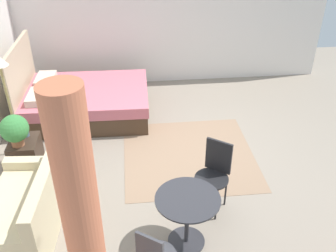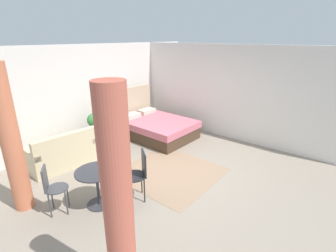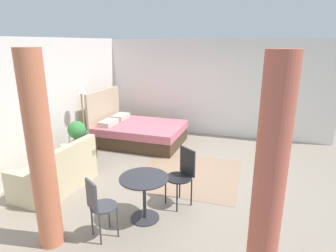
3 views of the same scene
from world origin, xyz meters
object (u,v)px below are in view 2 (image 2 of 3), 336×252
Objects in this scene: nightstand at (100,137)px; floor_lamp at (105,99)px; balcony_table at (97,181)px; cafe_chair_near_window at (139,171)px; cafe_chair_near_couch at (51,185)px; vase at (103,125)px; couch at (63,154)px; potted_plant at (94,120)px; bed at (155,126)px.

nightstand is 0.31× the size of floor_lamp.
balcony_table is at bearing -131.32° from floor_lamp.
balcony_table is 0.74m from cafe_chair_near_window.
cafe_chair_near_couch is (-2.22, -1.70, 0.29)m from nightstand.
balcony_table reaches higher than nightstand.
nightstand is 2.68m from balcony_table.
vase is 0.19× the size of cafe_chair_near_window.
vase is (0.12, -0.02, 0.33)m from nightstand.
couch reaches higher than vase.
cafe_chair_near_window is (0.21, -2.28, 0.27)m from couch.
potted_plant is 0.71m from floor_lamp.
vase is (-1.35, 0.68, 0.27)m from bed.
potted_plant is 0.29m from vase.
floor_lamp is 3.17m from cafe_chair_near_window.
bed reaches higher than vase.
nightstand is 0.57× the size of cafe_chair_near_couch.
bed is 1.46× the size of couch.
bed is at bearing 24.58° from balcony_table.
balcony_table is (-0.39, -1.85, 0.19)m from couch.
bed is at bearing -25.24° from potted_plant.
vase is at bearing 10.13° from couch.
balcony_table is at bearing -155.42° from bed.
balcony_table reaches higher than vase.
nightstand is (-1.47, 0.70, -0.06)m from bed.
bed is 1.53m from vase.
potted_plant reaches higher than couch.
cafe_chair_near_window is at bearing -117.63° from floor_lamp.
cafe_chair_near_window is at bearing -84.79° from couch.
floor_lamp is 3.17m from balcony_table.
cafe_chair_near_window is 1.08× the size of cafe_chair_near_couch.
balcony_table is (-1.52, -2.15, -0.27)m from potted_plant.
cafe_chair_near_couch is (-2.34, -1.68, -0.05)m from vase.
potted_plant is 2.65m from balcony_table.
bed is 4.74× the size of potted_plant.
cafe_chair_near_window is (0.60, -0.43, 0.09)m from balcony_table.
bed is 1.36× the size of floor_lamp.
bed is 12.43× the size of vase.
couch is 1.61× the size of cafe_chair_near_window.
floor_lamp reaches higher than couch.
balcony_table is 0.83× the size of cafe_chair_near_couch.
couch is 3.06× the size of nightstand.
couch is (-2.70, 0.44, -0.01)m from bed.
potted_plant is 0.64× the size of balcony_table.
couch is 3.26× the size of potted_plant.
couch is at bearing -167.88° from nightstand.
nightstand is 1.07m from floor_lamp.
cafe_chair_near_window reaches higher than balcony_table.
potted_plant is (1.13, 0.30, 0.45)m from couch.
nightstand is 0.68× the size of balcony_table.
nightstand is at bearing -153.88° from floor_lamp.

